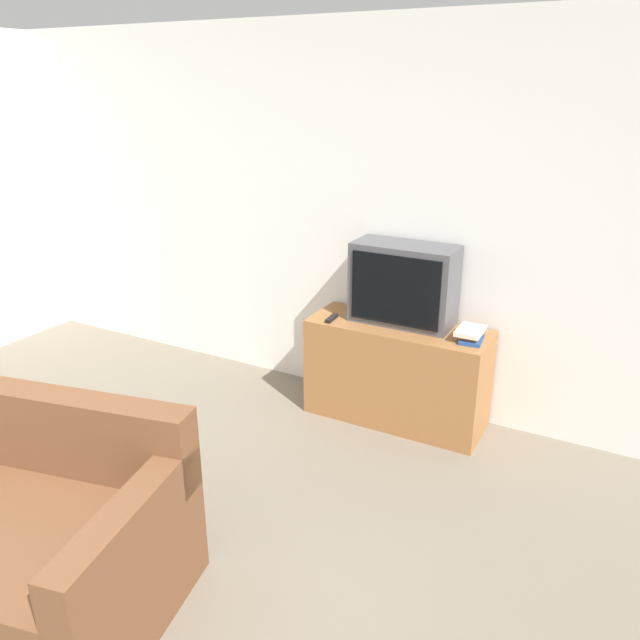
# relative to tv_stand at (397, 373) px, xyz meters

# --- Properties ---
(wall_back) EXTENTS (9.00, 0.06, 2.60)m
(wall_back) POSITION_rel_tv_stand_xyz_m (-0.53, 0.27, 0.95)
(wall_back) COLOR white
(wall_back) RESTS_ON ground_plane
(tv_stand) EXTENTS (1.21, 0.45, 0.69)m
(tv_stand) POSITION_rel_tv_stand_xyz_m (0.00, 0.00, 0.00)
(tv_stand) COLOR #9E6638
(tv_stand) RESTS_ON ground_plane
(television) EXTENTS (0.68, 0.31, 0.53)m
(television) POSITION_rel_tv_stand_xyz_m (-0.01, 0.07, 0.61)
(television) COLOR #4C4C51
(television) RESTS_ON tv_stand
(book_stack) EXTENTS (0.17, 0.23, 0.07)m
(book_stack) POSITION_rel_tv_stand_xyz_m (0.48, -0.02, 0.39)
(book_stack) COLOR #23478E
(book_stack) RESTS_ON tv_stand
(remote_on_stand) EXTENTS (0.05, 0.15, 0.02)m
(remote_on_stand) POSITION_rel_tv_stand_xyz_m (-0.44, -0.12, 0.36)
(remote_on_stand) COLOR black
(remote_on_stand) RESTS_ON tv_stand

